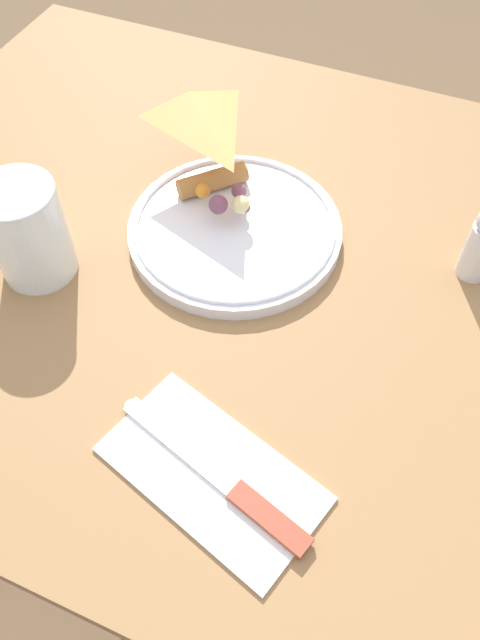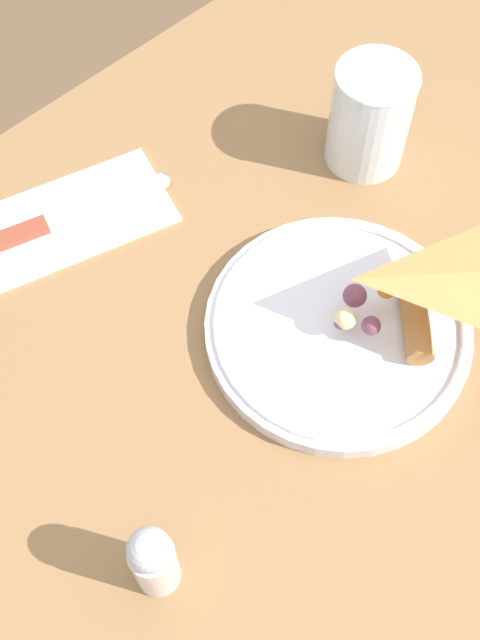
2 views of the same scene
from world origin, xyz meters
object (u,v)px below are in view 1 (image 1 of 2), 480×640
(milk_glass, at_px, (29,235))
(butter_knife, at_px, (221,479))
(plate_pizza, at_px, (234,225))
(dining_table, at_px, (289,332))
(napkin_folded, at_px, (212,473))

(milk_glass, bearing_deg, butter_knife, 152.23)
(plate_pizza, bearing_deg, dining_table, 161.90)
(dining_table, relative_size, plate_pizza, 4.64)
(plate_pizza, relative_size, napkin_folded, 1.12)
(dining_table, bearing_deg, butter_knife, 94.99)
(plate_pizza, relative_size, butter_knife, 1.18)
(milk_glass, bearing_deg, napkin_folded, 151.86)
(plate_pizza, xyz_separation_m, butter_knife, (-0.11, 0.28, -0.01))
(plate_pizza, xyz_separation_m, milk_glass, (0.17, 0.13, 0.04))
(milk_glass, distance_m, butter_knife, 0.32)
(plate_pizza, distance_m, butter_knife, 0.30)
(dining_table, distance_m, milk_glass, 0.32)
(plate_pizza, xyz_separation_m, napkin_folded, (-0.10, 0.27, -0.01))
(dining_table, xyz_separation_m, napkin_folded, (-0.01, 0.24, 0.11))
(dining_table, relative_size, butter_knife, 5.46)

